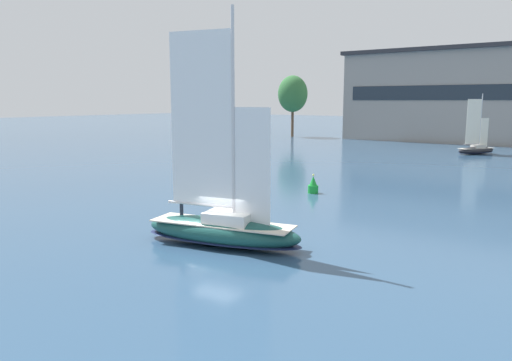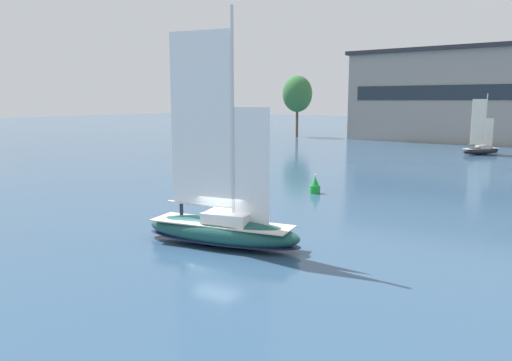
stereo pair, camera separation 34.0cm
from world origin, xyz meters
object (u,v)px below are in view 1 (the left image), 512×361
(tree_shore_center, at_px, (293,94))
(sailboat_moored_far_slip, at_px, (476,149))
(sailboat_main, at_px, (222,227))
(channel_buoy, at_px, (313,186))

(tree_shore_center, relative_size, sailboat_moored_far_slip, 1.49)
(sailboat_moored_far_slip, bearing_deg, sailboat_main, -90.13)
(sailboat_main, xyz_separation_m, sailboat_moored_far_slip, (0.13, 55.06, -0.25))
(channel_buoy, bearing_deg, sailboat_main, -77.34)
(tree_shore_center, xyz_separation_m, channel_buoy, (35.19, -53.08, -8.12))
(sailboat_main, relative_size, channel_buoy, 7.64)
(tree_shore_center, distance_m, sailboat_moored_far_slip, 41.95)
(sailboat_moored_far_slip, bearing_deg, tree_shore_center, 160.59)
(tree_shore_center, bearing_deg, sailboat_main, -60.62)
(sailboat_main, bearing_deg, sailboat_moored_far_slip, 89.87)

